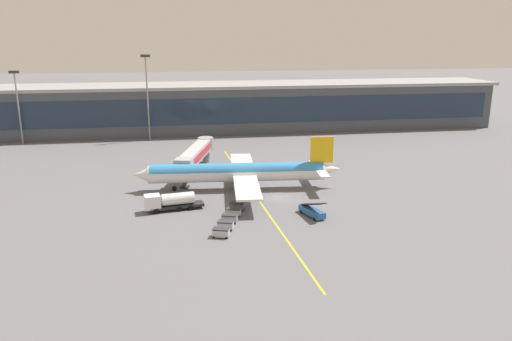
# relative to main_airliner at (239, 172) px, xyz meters

# --- Properties ---
(ground_plane) EXTENTS (700.00, 700.00, 0.00)m
(ground_plane) POSITION_rel_main_airliner_xyz_m (7.05, -7.02, -3.74)
(ground_plane) COLOR slate
(apron_lead_in_line) EXTENTS (5.14, 79.87, 0.01)m
(apron_lead_in_line) POSITION_rel_main_airliner_xyz_m (2.87, -5.02, -3.74)
(apron_lead_in_line) COLOR yellow
(apron_lead_in_line) RESTS_ON ground_plane
(terminal_building) EXTENTS (189.94, 21.42, 15.71)m
(terminal_building) POSITION_rel_main_airliner_xyz_m (1.96, 66.65, 4.13)
(terminal_building) COLOR #424751
(terminal_building) RESTS_ON ground_plane
(main_airliner) EXTENTS (43.56, 34.71, 10.99)m
(main_airliner) POSITION_rel_main_airliner_xyz_m (0.00, 0.00, 0.00)
(main_airliner) COLOR white
(main_airliner) RESTS_ON ground_plane
(jet_bridge) EXTENTS (9.96, 25.01, 6.45)m
(jet_bridge) POSITION_rel_main_airliner_xyz_m (-8.13, 13.99, 1.04)
(jet_bridge) COLOR #B2B7BC
(jet_bridge) RESTS_ON ground_plane
(fuel_tanker) EXTENTS (11.06, 4.13, 3.25)m
(fuel_tanker) POSITION_rel_main_airliner_xyz_m (-14.11, -10.69, -2.00)
(fuel_tanker) COLOR #232326
(fuel_tanker) RESTS_ON ground_plane
(belt_loader) EXTENTS (3.74, 6.96, 3.49)m
(belt_loader) POSITION_rel_main_airliner_xyz_m (11.01, -17.82, -2.75)
(belt_loader) COLOR #285B9E
(belt_loader) RESTS_ON ground_plane
(baggage_cart_0) EXTENTS (3.00, 2.31, 1.48)m
(baggage_cart_0) POSITION_rel_main_airliner_xyz_m (-5.95, -24.61, -2.96)
(baggage_cart_0) COLOR #B2B7BC
(baggage_cart_0) RESTS_ON ground_plane
(baggage_cart_1) EXTENTS (3.00, 2.31, 1.48)m
(baggage_cart_1) POSITION_rel_main_airliner_xyz_m (-4.93, -21.58, -2.96)
(baggage_cart_1) COLOR #B2B7BC
(baggage_cart_1) RESTS_ON ground_plane
(baggage_cart_2) EXTENTS (3.00, 2.31, 1.48)m
(baggage_cart_2) POSITION_rel_main_airliner_xyz_m (-3.91, -18.54, -2.96)
(baggage_cart_2) COLOR gray
(baggage_cart_2) RESTS_ON ground_plane
(baggage_cart_3) EXTENTS (3.00, 2.31, 1.48)m
(baggage_cart_3) POSITION_rel_main_airliner_xyz_m (-2.89, -15.51, -2.96)
(baggage_cart_3) COLOR #B2B7BC
(baggage_cart_3) RESTS_ON ground_plane
(baggage_cart_4) EXTENTS (3.00, 2.31, 1.48)m
(baggage_cart_4) POSITION_rel_main_airliner_xyz_m (-1.87, -12.48, -2.96)
(baggage_cart_4) COLOR #595B60
(baggage_cart_4) RESTS_ON ground_plane
(apron_light_mast_0) EXTENTS (2.80, 0.50, 21.49)m
(apron_light_mast_0) POSITION_rel_main_airliner_xyz_m (-58.13, 54.69, 8.95)
(apron_light_mast_0) COLOR gray
(apron_light_mast_0) RESTS_ON ground_plane
(apron_light_mast_1) EXTENTS (2.80, 0.50, 25.79)m
(apron_light_mast_1) POSITION_rel_main_airliner_xyz_m (-20.88, 54.69, 11.17)
(apron_light_mast_1) COLOR gray
(apron_light_mast_1) RESTS_ON ground_plane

